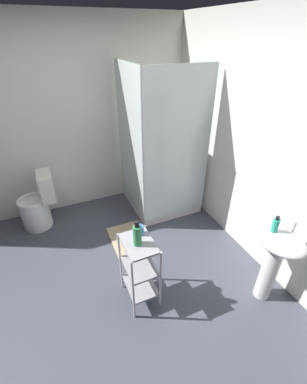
{
  "coord_description": "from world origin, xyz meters",
  "views": [
    {
      "loc": [
        1.65,
        -0.14,
        2.27
      ],
      "look_at": [
        -0.36,
        0.75,
        0.87
      ],
      "focal_mm": 23.71,
      "sensor_mm": 36.0,
      "label": 1
    }
  ],
  "objects_px": {
    "rinse_cup": "(140,230)",
    "body_wash_bottle_green": "(137,235)",
    "storage_cart": "(140,267)",
    "toilet": "(38,206)",
    "pedestal_sink": "(275,254)",
    "shower_stall": "(158,181)",
    "hand_soap_bottle": "(275,225)",
    "bath_mat": "(127,239)"
  },
  "relations": [
    {
      "from": "rinse_cup",
      "to": "body_wash_bottle_green",
      "type": "bearing_deg",
      "value": -30.2
    },
    {
      "from": "storage_cart",
      "to": "body_wash_bottle_green",
      "type": "distance_m",
      "value": 0.41
    },
    {
      "from": "toilet",
      "to": "body_wash_bottle_green",
      "type": "distance_m",
      "value": 1.89
    },
    {
      "from": "toilet",
      "to": "rinse_cup",
      "type": "relative_size",
      "value": 8.65
    },
    {
      "from": "storage_cart",
      "to": "toilet",
      "type": "bearing_deg",
      "value": -152.93
    },
    {
      "from": "pedestal_sink",
      "to": "storage_cart",
      "type": "distance_m",
      "value": 1.23
    },
    {
      "from": "storage_cart",
      "to": "body_wash_bottle_green",
      "type": "xyz_separation_m",
      "value": [
        0.01,
        -0.01,
        0.41
      ]
    },
    {
      "from": "shower_stall",
      "to": "rinse_cup",
      "type": "bearing_deg",
      "value": -31.0
    },
    {
      "from": "shower_stall",
      "to": "hand_soap_bottle",
      "type": "xyz_separation_m",
      "value": [
        1.74,
        0.3,
        0.41
      ]
    },
    {
      "from": "shower_stall",
      "to": "toilet",
      "type": "distance_m",
      "value": 1.65
    },
    {
      "from": "shower_stall",
      "to": "storage_cart",
      "type": "relative_size",
      "value": 2.7
    },
    {
      "from": "pedestal_sink",
      "to": "bath_mat",
      "type": "height_order",
      "value": "pedestal_sink"
    },
    {
      "from": "storage_cart",
      "to": "hand_soap_bottle",
      "type": "distance_m",
      "value": 1.25
    },
    {
      "from": "pedestal_sink",
      "to": "toilet",
      "type": "height_order",
      "value": "pedestal_sink"
    },
    {
      "from": "rinse_cup",
      "to": "toilet",
      "type": "bearing_deg",
      "value": -149.86
    },
    {
      "from": "pedestal_sink",
      "to": "body_wash_bottle_green",
      "type": "xyz_separation_m",
      "value": [
        -0.46,
        -1.14,
        0.27
      ]
    },
    {
      "from": "rinse_cup",
      "to": "storage_cart",
      "type": "bearing_deg",
      "value": -28.36
    },
    {
      "from": "toilet",
      "to": "bath_mat",
      "type": "height_order",
      "value": "toilet"
    },
    {
      "from": "body_wash_bottle_green",
      "to": "rinse_cup",
      "type": "bearing_deg",
      "value": 149.8
    },
    {
      "from": "toilet",
      "to": "pedestal_sink",
      "type": "bearing_deg",
      "value": 43.17
    },
    {
      "from": "bath_mat",
      "to": "storage_cart",
      "type": "bearing_deg",
      "value": -9.57
    },
    {
      "from": "toilet",
      "to": "hand_soap_bottle",
      "type": "xyz_separation_m",
      "value": [
        2.02,
        1.92,
        0.56
      ]
    },
    {
      "from": "shower_stall",
      "to": "bath_mat",
      "type": "distance_m",
      "value": 0.94
    },
    {
      "from": "toilet",
      "to": "hand_soap_bottle",
      "type": "height_order",
      "value": "hand_soap_bottle"
    },
    {
      "from": "storage_cart",
      "to": "body_wash_bottle_green",
      "type": "relative_size",
      "value": 3.03
    },
    {
      "from": "storage_cart",
      "to": "rinse_cup",
      "type": "distance_m",
      "value": 0.37
    },
    {
      "from": "shower_stall",
      "to": "body_wash_bottle_green",
      "type": "distance_m",
      "value": 1.62
    },
    {
      "from": "body_wash_bottle_green",
      "to": "bath_mat",
      "type": "xyz_separation_m",
      "value": [
        -0.86,
        0.15,
        -0.84
      ]
    },
    {
      "from": "shower_stall",
      "to": "toilet",
      "type": "xyz_separation_m",
      "value": [
        -0.28,
        -1.62,
        -0.15
      ]
    },
    {
      "from": "pedestal_sink",
      "to": "hand_soap_bottle",
      "type": "distance_m",
      "value": 0.31
    },
    {
      "from": "toilet",
      "to": "bath_mat",
      "type": "bearing_deg",
      "value": 51.48
    },
    {
      "from": "toilet",
      "to": "rinse_cup",
      "type": "height_order",
      "value": "rinse_cup"
    },
    {
      "from": "hand_soap_bottle",
      "to": "toilet",
      "type": "bearing_deg",
      "value": -136.45
    },
    {
      "from": "body_wash_bottle_green",
      "to": "pedestal_sink",
      "type": "bearing_deg",
      "value": 68.18
    },
    {
      "from": "hand_soap_bottle",
      "to": "bath_mat",
      "type": "distance_m",
      "value": 1.8
    },
    {
      "from": "rinse_cup",
      "to": "pedestal_sink",
      "type": "bearing_deg",
      "value": 62.05
    },
    {
      "from": "hand_soap_bottle",
      "to": "body_wash_bottle_green",
      "type": "height_order",
      "value": "body_wash_bottle_green"
    },
    {
      "from": "pedestal_sink",
      "to": "hand_soap_bottle",
      "type": "height_order",
      "value": "hand_soap_bottle"
    },
    {
      "from": "pedestal_sink",
      "to": "rinse_cup",
      "type": "xyz_separation_m",
      "value": [
        -0.57,
        -1.08,
        0.2
      ]
    },
    {
      "from": "shower_stall",
      "to": "hand_soap_bottle",
      "type": "height_order",
      "value": "shower_stall"
    },
    {
      "from": "storage_cart",
      "to": "hand_soap_bottle",
      "type": "height_order",
      "value": "hand_soap_bottle"
    },
    {
      "from": "toilet",
      "to": "rinse_cup",
      "type": "distance_m",
      "value": 1.81
    }
  ]
}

